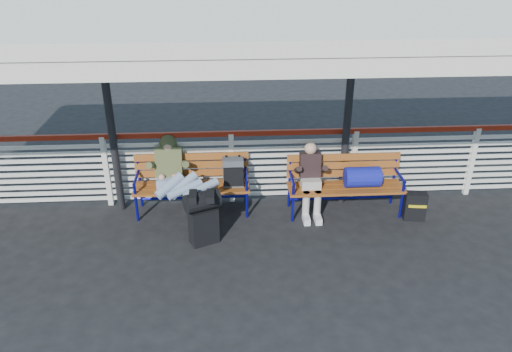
{
  "coord_description": "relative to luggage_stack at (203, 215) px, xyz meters",
  "views": [
    {
      "loc": [
        -0.07,
        -5.44,
        4.03
      ],
      "look_at": [
        0.34,
        1.0,
        0.88
      ],
      "focal_mm": 35.0,
      "sensor_mm": 36.0,
      "label": 1
    }
  ],
  "objects": [
    {
      "name": "canopy",
      "position": [
        0.43,
        0.18,
        2.6
      ],
      "size": [
        12.6,
        3.6,
        3.16
      ],
      "color": "silver",
      "rests_on": "ground"
    },
    {
      "name": "fence",
      "position": [
        0.43,
        1.22,
        0.22
      ],
      "size": [
        12.08,
        0.08,
        1.24
      ],
      "color": "silver",
      "rests_on": "ground"
    },
    {
      "name": "suitcase_side",
      "position": [
        3.25,
        0.45,
        -0.21
      ],
      "size": [
        0.35,
        0.24,
        0.45
      ],
      "rotation": [
        0.0,
        0.0,
        -0.13
      ],
      "color": "black",
      "rests_on": "ground"
    },
    {
      "name": "bench_left",
      "position": [
        -0.0,
        0.94,
        0.15
      ],
      "size": [
        1.8,
        0.56,
        0.92
      ],
      "color": "#9A601D",
      "rests_on": "ground"
    },
    {
      "name": "bench_right",
      "position": [
        2.31,
        0.76,
        0.14
      ],
      "size": [
        1.8,
        0.56,
        0.92
      ],
      "color": "#9A601D",
      "rests_on": "ground"
    },
    {
      "name": "ground",
      "position": [
        0.43,
        -0.68,
        -0.44
      ],
      "size": [
        60.0,
        60.0,
        0.0
      ],
      "primitive_type": "plane",
      "color": "black",
      "rests_on": "ground"
    },
    {
      "name": "companion_person",
      "position": [
        1.65,
        0.75,
        0.16
      ],
      "size": [
        0.32,
        0.66,
        1.15
      ],
      "color": "#B5AEA4",
      "rests_on": "ground"
    },
    {
      "name": "luggage_stack",
      "position": [
        0.0,
        0.0,
        0.0
      ],
      "size": [
        0.56,
        0.45,
        0.81
      ],
      "rotation": [
        0.0,
        0.0,
        0.42
      ],
      "color": "black",
      "rests_on": "ground"
    },
    {
      "name": "traveler_man",
      "position": [
        -0.35,
        0.62,
        0.26
      ],
      "size": [
        0.94,
        1.5,
        0.77
      ],
      "color": "#99ADCE",
      "rests_on": "ground"
    }
  ]
}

